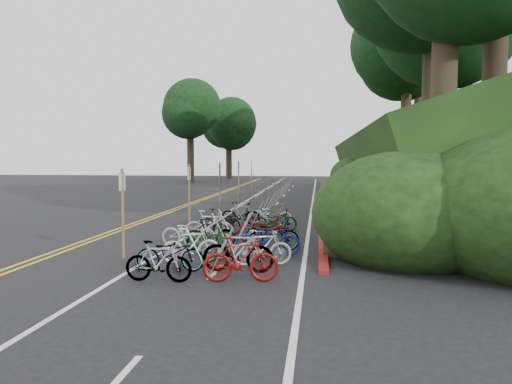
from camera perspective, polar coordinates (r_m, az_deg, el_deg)
ground at (r=15.05m, az=-14.73°, el=-6.74°), size 120.00×120.00×0.00m
road_markings at (r=24.47m, az=-4.49°, el=-2.51°), size 7.47×80.00×0.01m
red_curb at (r=25.86m, az=7.46°, el=-2.07°), size 0.25×28.00×0.10m
embankment at (r=33.58m, az=19.95°, el=3.41°), size 14.30×48.14×9.11m
tree_cluster at (r=37.09m, az=14.15°, el=17.83°), size 32.67×54.23×18.78m
bike_rack_front at (r=13.04m, az=-3.98°, el=-4.40°), size 1.15×3.10×1.18m
bike_racks_rest at (r=26.90m, az=1.70°, el=-0.09°), size 1.14×23.00×1.17m
signpost_near at (r=14.08m, az=-15.00°, el=-1.68°), size 0.08×0.40×2.46m
signposts_rest at (r=28.18m, az=-2.97°, el=1.27°), size 0.08×18.40×2.50m
bike_front at (r=15.68m, az=-7.70°, el=-4.54°), size 0.65×1.74×0.91m
bike_valet at (r=15.49m, az=-1.75°, el=-4.56°), size 3.07×11.00×1.05m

